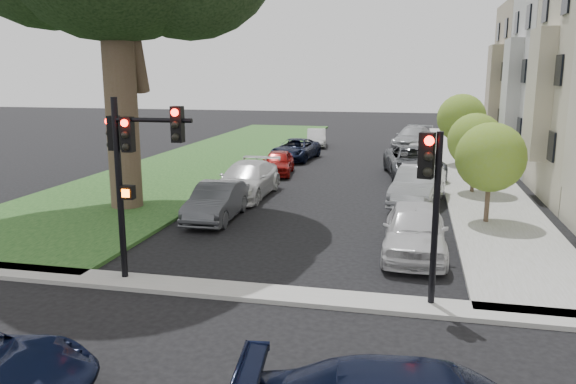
% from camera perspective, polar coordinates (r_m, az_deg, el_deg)
% --- Properties ---
extents(ground, '(140.00, 140.00, 0.00)m').
position_cam_1_polar(ground, '(12.37, -5.22, -13.88)').
color(ground, black).
rests_on(ground, ground).
extents(grass_strip, '(8.00, 44.00, 0.12)m').
position_cam_1_polar(grass_strip, '(37.15, -7.17, 3.63)').
color(grass_strip, '#183F17').
rests_on(grass_strip, ground).
extents(sidewalk_right, '(3.50, 44.00, 0.12)m').
position_cam_1_polar(sidewalk_right, '(35.14, 17.82, 2.68)').
color(sidewalk_right, gray).
rests_on(sidewalk_right, ground).
extents(sidewalk_cross, '(60.00, 1.00, 0.12)m').
position_cam_1_polar(sidewalk_cross, '(14.10, -2.71, -10.23)').
color(sidewalk_cross, gray).
rests_on(sidewalk_cross, ground).
extents(house_d, '(7.70, 7.55, 15.97)m').
position_cam_1_polar(house_d, '(42.07, 25.60, 12.94)').
color(house_d, gray).
rests_on(house_d, ground).
extents(small_tree_a, '(2.47, 2.47, 3.71)m').
position_cam_1_polar(small_tree_a, '(21.17, 19.89, 3.33)').
color(small_tree_a, '#503D27').
rests_on(small_tree_a, ground).
extents(small_tree_b, '(2.45, 2.45, 3.67)m').
position_cam_1_polar(small_tree_b, '(26.47, 18.49, 4.96)').
color(small_tree_b, '#503D27').
rests_on(small_tree_b, ground).
extents(small_tree_c, '(2.82, 2.82, 4.23)m').
position_cam_1_polar(small_tree_c, '(34.61, 17.22, 7.18)').
color(small_tree_c, '#503D27').
rests_on(small_tree_c, ground).
extents(traffic_signal_main, '(2.35, 0.60, 4.81)m').
position_cam_1_polar(traffic_signal_main, '(14.70, -15.59, 3.46)').
color(traffic_signal_main, black).
rests_on(traffic_signal_main, ground).
extents(traffic_signal_secondary, '(0.56, 0.45, 4.13)m').
position_cam_1_polar(traffic_signal_secondary, '(13.02, 14.31, 0.52)').
color(traffic_signal_secondary, black).
rests_on(traffic_signal_secondary, ground).
extents(car_parked_0, '(1.87, 4.62, 1.57)m').
position_cam_1_polar(car_parked_0, '(17.31, 12.77, -3.74)').
color(car_parked_0, silver).
rests_on(car_parked_0, ground).
extents(car_parked_1, '(2.45, 4.95, 1.56)m').
position_cam_1_polar(car_parked_1, '(24.03, 13.07, 0.61)').
color(car_parked_1, '#999BA0').
rests_on(car_parked_1, ground).
extents(car_parked_2, '(3.56, 6.15, 1.61)m').
position_cam_1_polar(car_parked_2, '(30.30, 12.65, 2.99)').
color(car_parked_2, '#3F4247').
rests_on(car_parked_2, ground).
extents(car_parked_3, '(2.39, 4.47, 1.45)m').
position_cam_1_polar(car_parked_3, '(33.67, 13.01, 3.70)').
color(car_parked_3, silver).
rests_on(car_parked_3, ground).
extents(car_parked_4, '(3.28, 5.79, 1.58)m').
position_cam_1_polar(car_parked_4, '(41.90, 12.57, 5.39)').
color(car_parked_4, '#999BA0').
rests_on(car_parked_4, ground).
extents(car_parked_5, '(1.60, 4.25, 1.39)m').
position_cam_1_polar(car_parked_5, '(21.11, -7.26, -0.97)').
color(car_parked_5, '#3F4247').
rests_on(car_parked_5, ground).
extents(car_parked_6, '(2.21, 5.26, 1.52)m').
position_cam_1_polar(car_parked_6, '(24.93, -4.23, 1.24)').
color(car_parked_6, silver).
rests_on(car_parked_6, ground).
extents(car_parked_7, '(1.97, 3.97, 1.30)m').
position_cam_1_polar(car_parked_7, '(30.41, -1.02, 3.01)').
color(car_parked_7, maroon).
rests_on(car_parked_7, ground).
extents(car_parked_8, '(2.68, 4.99, 1.33)m').
position_cam_1_polar(car_parked_8, '(35.56, 0.78, 4.34)').
color(car_parked_8, black).
rests_on(car_parked_8, ground).
extents(car_parked_9, '(1.99, 4.06, 1.28)m').
position_cam_1_polar(car_parked_9, '(42.38, 2.90, 5.53)').
color(car_parked_9, silver).
rests_on(car_parked_9, ground).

